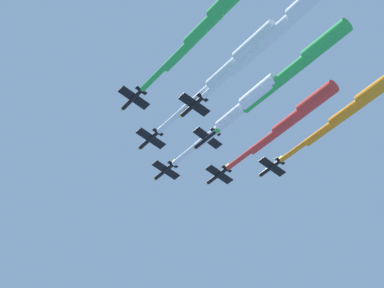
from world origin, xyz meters
name	(u,v)px	position (x,y,z in m)	size (l,w,h in m)	color
jet_lead	(233,114)	(-11.86, -9.93, 163.65)	(44.95, 31.46, 4.11)	black
jet_port_inner	(226,71)	(-27.90, -6.47, 163.11)	(47.29, 32.95, 4.11)	black
jet_starboard_inner	(290,121)	(-12.23, -24.41, 161.91)	(43.78, 30.47, 4.12)	black
jet_port_mid	(292,70)	(-29.16, -22.22, 163.03)	(47.49, 33.88, 4.19)	black
jet_starboard_mid	(201,29)	(-39.44, 0.19, 164.08)	(42.77, 29.58, 4.16)	black
jet_port_outer	(347,112)	(-13.69, -39.32, 164.44)	(44.30, 30.16, 4.17)	black
jet_starboard_outer	(277,30)	(-42.53, -16.37, 161.46)	(45.72, 31.74, 4.09)	black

